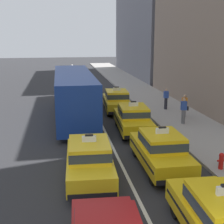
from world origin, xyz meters
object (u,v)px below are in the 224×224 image
at_px(taxi_left_second, 89,159).
at_px(bus_left_third, 74,93).
at_px(taxi_right_third, 133,118).
at_px(pedestrian_trailing, 185,106).
at_px(pedestrian_far_corner, 166,99).
at_px(taxi_right_nearest, 222,219).
at_px(taxi_right_fourth, 117,100).
at_px(pedestrian_near_crosswalk, 184,111).
at_px(fire_hydrant, 221,160).
at_px(taxi_right_second, 161,150).

xyz_separation_m(taxi_left_second, bus_left_third, (-0.10, 9.89, 0.94)).
xyz_separation_m(taxi_right_third, pedestrian_trailing, (4.27, 2.45, 0.07)).
bearing_deg(taxi_left_second, bus_left_third, 90.61).
bearing_deg(taxi_left_second, taxi_right_third, 61.68).
bearing_deg(pedestrian_far_corner, taxi_right_nearest, -103.59).
xyz_separation_m(taxi_right_fourth, pedestrian_near_crosswalk, (3.58, -4.58, 0.13)).
height_order(taxi_left_second, bus_left_third, bus_left_third).
xyz_separation_m(pedestrian_near_crosswalk, fire_hydrant, (-1.13, -7.10, -0.46)).
xyz_separation_m(bus_left_third, taxi_right_third, (3.32, -3.91, -0.94)).
relative_size(taxi_right_nearest, pedestrian_trailing, 2.90).
distance_m(bus_left_third, pedestrian_near_crosswalk, 7.57).
bearing_deg(pedestrian_near_crosswalk, pedestrian_trailing, 65.80).
relative_size(taxi_left_second, taxi_right_second, 1.01).
xyz_separation_m(taxi_left_second, pedestrian_trailing, (7.49, 8.42, 0.07)).
bearing_deg(pedestrian_near_crosswalk, bus_left_third, 156.20).
bearing_deg(pedestrian_near_crosswalk, fire_hydrant, -99.05).
bearing_deg(pedestrian_near_crosswalk, taxi_right_third, -166.23).
relative_size(bus_left_third, pedestrian_trailing, 7.02).
bearing_deg(taxi_right_nearest, bus_left_third, 102.57).
distance_m(taxi_right_third, fire_hydrant, 6.69).
distance_m(taxi_right_nearest, pedestrian_trailing, 13.97).
distance_m(taxi_right_nearest, pedestrian_far_corner, 16.27).
xyz_separation_m(taxi_right_nearest, taxi_right_fourth, (0.02, 16.29, 0.00)).
relative_size(taxi_left_second, bus_left_third, 0.41).
bearing_deg(pedestrian_trailing, taxi_right_third, -150.18).
height_order(taxi_right_third, pedestrian_far_corner, taxi_right_third).
xyz_separation_m(taxi_right_second, pedestrian_near_crosswalk, (3.58, 6.29, 0.13)).
height_order(bus_left_third, fire_hydrant, bus_left_third).
height_order(taxi_right_second, pedestrian_trailing, taxi_right_second).
distance_m(taxi_right_nearest, pedestrian_near_crosswalk, 12.25).
relative_size(taxi_right_third, pedestrian_near_crosswalk, 2.75).
bearing_deg(taxi_right_second, pedestrian_trailing, 61.38).
height_order(taxi_right_second, fire_hydrant, taxi_right_second).
relative_size(taxi_right_third, pedestrian_trailing, 2.91).
distance_m(bus_left_third, pedestrian_far_corner, 7.24).
height_order(pedestrian_near_crosswalk, pedestrian_far_corner, pedestrian_near_crosswalk).
relative_size(pedestrian_trailing, pedestrian_far_corner, 0.98).
bearing_deg(taxi_right_fourth, taxi_left_second, -105.69).
relative_size(taxi_left_second, pedestrian_near_crosswalk, 2.75).
xyz_separation_m(taxi_right_fourth, fire_hydrant, (2.45, -11.68, -0.33)).
height_order(taxi_right_fourth, pedestrian_far_corner, taxi_right_fourth).
xyz_separation_m(taxi_left_second, taxi_right_nearest, (3.18, -4.86, 0.00)).
relative_size(taxi_right_third, fire_hydrant, 6.37).
xyz_separation_m(pedestrian_near_crosswalk, pedestrian_far_corner, (0.22, 4.10, -0.04)).
relative_size(pedestrian_trailing, fire_hydrant, 2.19).
height_order(taxi_right_second, taxi_right_third, same).
relative_size(taxi_right_fourth, pedestrian_far_corner, 2.87).
bearing_deg(taxi_right_fourth, taxi_right_second, -90.04).
bearing_deg(fire_hydrant, taxi_right_fourth, 101.83).
relative_size(bus_left_third, fire_hydrant, 15.35).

